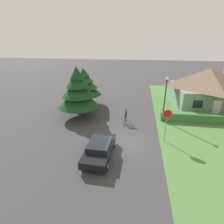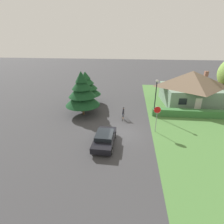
% 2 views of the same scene
% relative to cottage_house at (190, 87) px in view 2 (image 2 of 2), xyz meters
% --- Properties ---
extents(ground_plane, '(140.00, 140.00, 0.00)m').
position_rel_cottage_house_xyz_m(ground_plane, '(-10.09, -10.93, -2.67)').
color(ground_plane, '#38383A').
extents(grass_verge_right, '(16.00, 36.00, 0.01)m').
position_rel_cottage_house_xyz_m(grass_verge_right, '(1.30, -6.93, -2.67)').
color(grass_verge_right, '#477538').
rests_on(grass_verge_right, ground).
extents(cottage_house, '(9.05, 8.17, 5.15)m').
position_rel_cottage_house_xyz_m(cottage_house, '(0.00, 0.00, 0.00)').
color(cottage_house, slate).
rests_on(cottage_house, ground).
extents(hedge_row, '(10.60, 0.90, 0.96)m').
position_rel_cottage_house_xyz_m(hedge_row, '(-0.88, -5.28, -2.19)').
color(hedge_row, '#387038').
rests_on(hedge_row, ground).
extents(sedan_left_lane, '(2.03, 4.37, 1.25)m').
position_rel_cottage_house_xyz_m(sedan_left_lane, '(-11.57, -13.04, -2.02)').
color(sedan_left_lane, black).
rests_on(sedan_left_lane, ground).
extents(cyclist, '(0.44, 1.72, 1.54)m').
position_rel_cottage_house_xyz_m(cyclist, '(-10.05, -6.98, -1.95)').
color(cyclist, black).
rests_on(cyclist, ground).
extents(stop_sign, '(0.77, 0.07, 3.04)m').
position_rel_cottage_house_xyz_m(stop_sign, '(-6.28, -9.92, -0.50)').
color(stop_sign, gray).
rests_on(stop_sign, ground).
extents(street_lamp, '(0.33, 0.33, 5.02)m').
position_rel_cottage_house_xyz_m(street_lamp, '(-5.99, -5.58, 0.52)').
color(street_lamp, black).
rests_on(street_lamp, ground).
extents(conifer_tall_near, '(4.58, 4.58, 5.91)m').
position_rel_cottage_house_xyz_m(conifer_tall_near, '(-15.53, -6.12, 0.48)').
color(conifer_tall_near, '#4C3823').
rests_on(conifer_tall_near, ground).
extents(conifer_tall_far, '(4.57, 4.57, 5.08)m').
position_rel_cottage_house_xyz_m(conifer_tall_far, '(-16.11, -1.91, 0.24)').
color(conifer_tall_far, '#4C3823').
rests_on(conifer_tall_far, ground).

